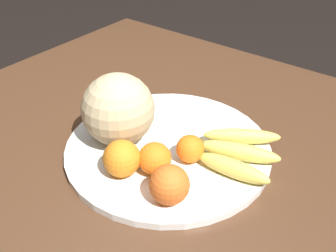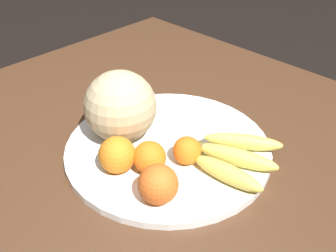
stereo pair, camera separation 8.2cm
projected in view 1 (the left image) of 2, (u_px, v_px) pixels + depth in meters
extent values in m
cube|color=#4C301E|center=(152.00, 155.00, 0.87)|extent=(1.20, 1.15, 0.04)
cube|color=#4C301E|center=(133.00, 115.00, 1.65)|extent=(0.07, 0.07, 0.67)
cylinder|color=white|center=(168.00, 148.00, 0.85)|extent=(0.44, 0.44, 0.02)
torus|color=navy|center=(168.00, 147.00, 0.85)|extent=(0.44, 0.44, 0.01)
sphere|color=#C6B284|center=(118.00, 109.00, 0.82)|extent=(0.15, 0.15, 0.15)
sphere|color=brown|center=(200.00, 144.00, 0.82)|extent=(0.03, 0.03, 0.03)
ellipsoid|color=#E5D156|center=(233.00, 168.00, 0.75)|extent=(0.15, 0.05, 0.04)
ellipsoid|color=#E5D156|center=(239.00, 152.00, 0.80)|extent=(0.17, 0.09, 0.04)
ellipsoid|color=#E5D156|center=(242.00, 136.00, 0.84)|extent=(0.16, 0.12, 0.03)
sphere|color=orange|center=(155.00, 159.00, 0.76)|extent=(0.07, 0.07, 0.07)
sphere|color=orange|center=(122.00, 159.00, 0.75)|extent=(0.07, 0.07, 0.07)
sphere|color=orange|center=(189.00, 150.00, 0.78)|extent=(0.06, 0.06, 0.06)
sphere|color=orange|center=(169.00, 185.00, 0.69)|extent=(0.07, 0.07, 0.07)
cube|color=white|center=(162.00, 186.00, 0.74)|extent=(0.07, 0.06, 0.00)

